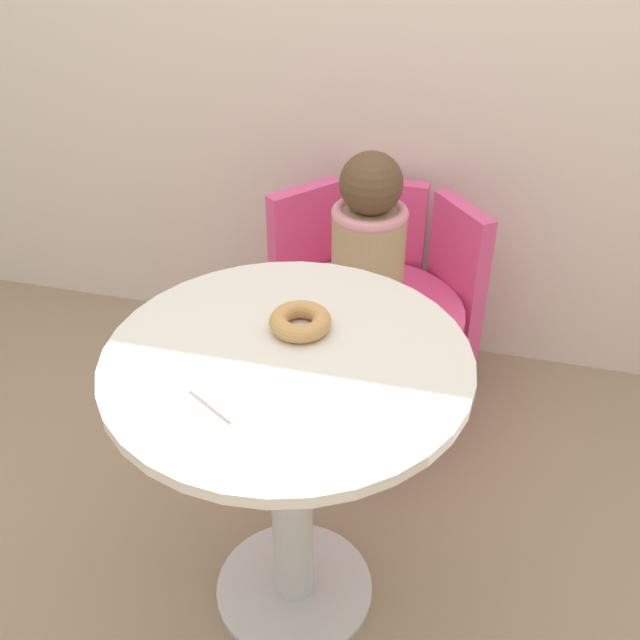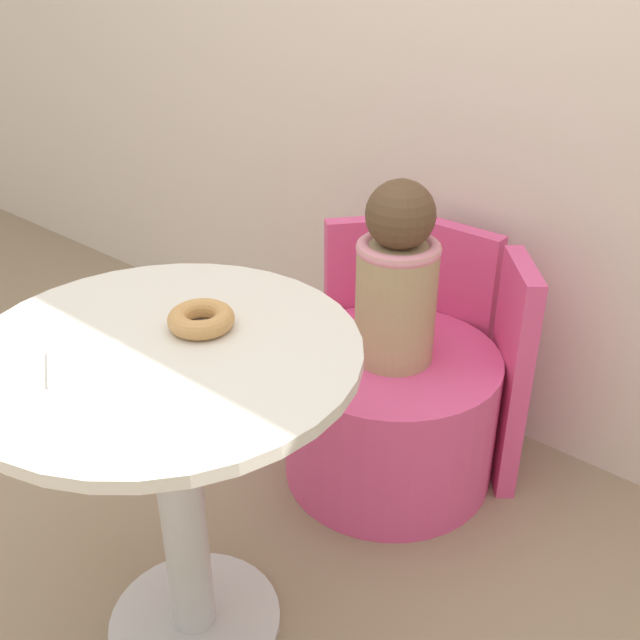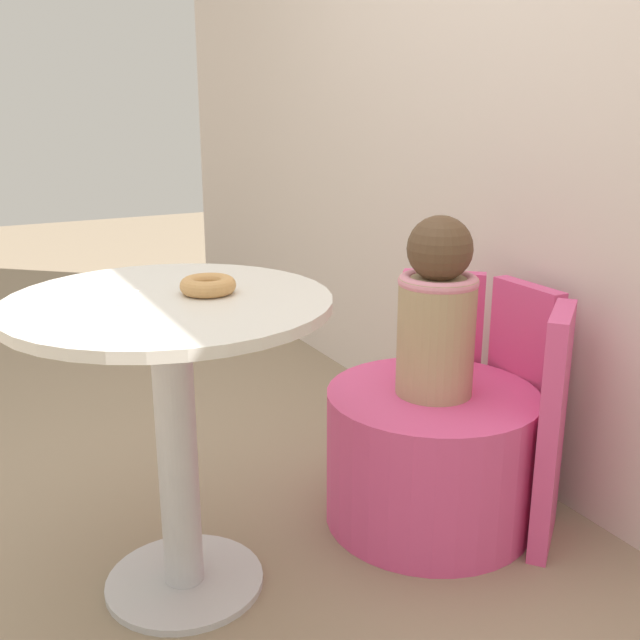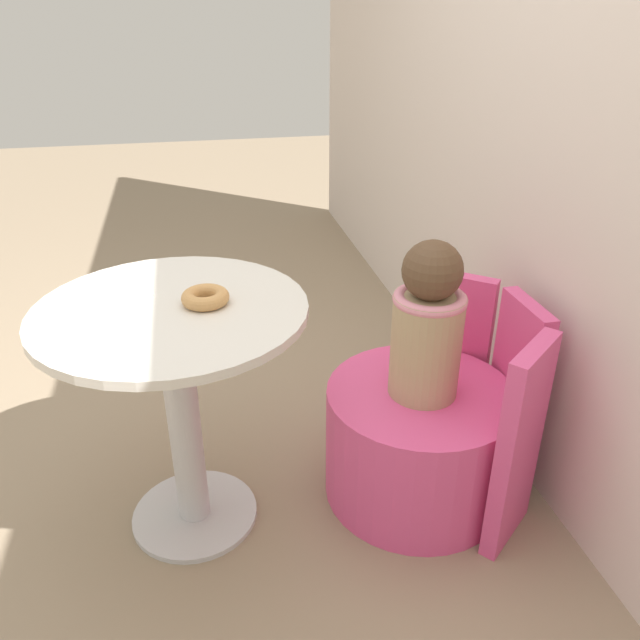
{
  "view_description": "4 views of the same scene",
  "coord_description": "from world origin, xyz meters",
  "px_view_note": "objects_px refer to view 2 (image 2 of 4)",
  "views": [
    {
      "loc": [
        0.39,
        -1.12,
        1.62
      ],
      "look_at": [
        0.01,
        0.33,
        0.59
      ],
      "focal_mm": 42.0,
      "sensor_mm": 36.0,
      "label": 1
    },
    {
      "loc": [
        1.0,
        -0.72,
        1.43
      ],
      "look_at": [
        0.09,
        0.36,
        0.65
      ],
      "focal_mm": 42.0,
      "sensor_mm": 36.0,
      "label": 2
    },
    {
      "loc": [
        1.6,
        -0.46,
        1.16
      ],
      "look_at": [
        0.11,
        0.32,
        0.66
      ],
      "focal_mm": 42.0,
      "sensor_mm": 36.0,
      "label": 3
    },
    {
      "loc": [
        1.56,
        0.06,
        1.45
      ],
      "look_at": [
        0.01,
        0.39,
        0.64
      ],
      "focal_mm": 35.0,
      "sensor_mm": 36.0,
      "label": 4
    }
  ],
  "objects_px": {
    "donut": "(201,319)",
    "round_table": "(174,435)",
    "tub_chair": "(389,415)",
    "child_figure": "(397,277)"
  },
  "relations": [
    {
      "from": "donut",
      "to": "round_table",
      "type": "bearing_deg",
      "value": -90.42
    },
    {
      "from": "tub_chair",
      "to": "child_figure",
      "type": "xyz_separation_m",
      "value": [
        -0.0,
        -0.0,
        0.42
      ]
    },
    {
      "from": "round_table",
      "to": "child_figure",
      "type": "bearing_deg",
      "value": 88.22
    },
    {
      "from": "round_table",
      "to": "donut",
      "type": "relative_size",
      "value": 5.79
    },
    {
      "from": "child_figure",
      "to": "donut",
      "type": "relative_size",
      "value": 3.83
    },
    {
      "from": "tub_chair",
      "to": "donut",
      "type": "xyz_separation_m",
      "value": [
        -0.02,
        -0.62,
        0.56
      ]
    },
    {
      "from": "tub_chair",
      "to": "donut",
      "type": "relative_size",
      "value": 4.61
    },
    {
      "from": "tub_chair",
      "to": "donut",
      "type": "height_order",
      "value": "donut"
    },
    {
      "from": "round_table",
      "to": "tub_chair",
      "type": "bearing_deg",
      "value": 88.22
    },
    {
      "from": "tub_chair",
      "to": "donut",
      "type": "distance_m",
      "value": 0.84
    }
  ]
}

